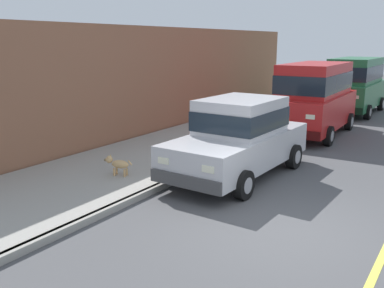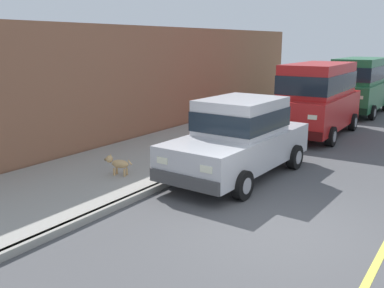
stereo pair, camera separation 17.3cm
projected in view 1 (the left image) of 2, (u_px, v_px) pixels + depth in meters
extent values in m
plane|color=#4C4C4F|center=(285.00, 232.00, 7.59)|extent=(80.00, 80.00, 0.00)
cube|color=gray|center=(143.00, 194.00, 9.26)|extent=(0.16, 64.00, 0.14)
cube|color=#99968E|center=(84.00, 180.00, 10.21)|extent=(3.60, 64.00, 0.14)
cube|color=#E0D64C|center=(383.00, 256.00, 6.75)|extent=(0.12, 57.60, 0.01)
cube|color=#BCBCC1|center=(238.00, 148.00, 10.63)|extent=(1.94, 4.55, 0.76)
cube|color=#BCBCC1|center=(241.00, 116.00, 10.52)|extent=(1.65, 2.15, 0.84)
cube|color=#19232D|center=(241.00, 118.00, 10.54)|extent=(1.69, 2.19, 0.46)
cube|color=#424243|center=(187.00, 181.00, 8.92)|extent=(1.77, 0.26, 0.28)
cube|color=#424243|center=(275.00, 141.00, 12.44)|extent=(1.77, 0.26, 0.28)
cylinder|color=black|center=(243.00, 185.00, 9.10)|extent=(0.24, 0.65, 0.64)
cylinder|color=#9E9EA3|center=(243.00, 185.00, 9.10)|extent=(0.25, 0.36, 0.35)
cylinder|color=black|center=(175.00, 171.00, 10.10)|extent=(0.24, 0.65, 0.64)
cylinder|color=#9E9EA3|center=(175.00, 171.00, 10.10)|extent=(0.25, 0.36, 0.35)
cylinder|color=black|center=(294.00, 156.00, 11.33)|extent=(0.24, 0.65, 0.64)
cylinder|color=#9E9EA3|center=(294.00, 156.00, 11.33)|extent=(0.25, 0.36, 0.35)
cylinder|color=black|center=(234.00, 147.00, 12.33)|extent=(0.24, 0.65, 0.64)
cylinder|color=#9E9EA3|center=(234.00, 147.00, 12.33)|extent=(0.25, 0.36, 0.35)
cube|color=#EAEACC|center=(209.00, 169.00, 8.51)|extent=(0.28, 0.09, 0.14)
cube|color=#EAEACC|center=(164.00, 160.00, 9.12)|extent=(0.28, 0.09, 0.14)
cube|color=red|center=(314.00, 110.00, 15.39)|extent=(2.01, 4.84, 1.10)
cube|color=red|center=(316.00, 79.00, 15.13)|extent=(1.76, 3.84, 1.10)
cube|color=#19232D|center=(315.00, 82.00, 15.15)|extent=(1.80, 3.88, 0.61)
cube|color=#400A0A|center=(291.00, 133.00, 13.53)|extent=(1.87, 0.24, 0.28)
cube|color=#400A0A|center=(330.00, 113.00, 17.43)|extent=(1.87, 0.24, 0.28)
cylinder|color=black|center=(329.00, 136.00, 13.80)|extent=(0.23, 0.64, 0.64)
cylinder|color=#9E9EA3|center=(329.00, 136.00, 13.80)|extent=(0.25, 0.36, 0.35)
cylinder|color=black|center=(272.00, 130.00, 14.76)|extent=(0.23, 0.64, 0.64)
cylinder|color=#9E9EA3|center=(272.00, 130.00, 14.76)|extent=(0.25, 0.36, 0.35)
cylinder|color=black|center=(349.00, 121.00, 16.26)|extent=(0.23, 0.64, 0.64)
cylinder|color=#9E9EA3|center=(349.00, 121.00, 16.26)|extent=(0.25, 0.36, 0.35)
cylinder|color=black|center=(300.00, 117.00, 17.23)|extent=(0.23, 0.64, 0.64)
cylinder|color=#9E9EA3|center=(300.00, 117.00, 17.23)|extent=(0.25, 0.36, 0.35)
cube|color=#EAEACC|center=(311.00, 117.00, 13.07)|extent=(0.28, 0.09, 0.14)
cube|color=#EAEACC|center=(274.00, 114.00, 13.67)|extent=(0.28, 0.09, 0.14)
cube|color=#23663D|center=(354.00, 94.00, 20.01)|extent=(1.91, 4.80, 1.10)
cube|color=#23663D|center=(356.00, 70.00, 19.75)|extent=(1.68, 3.80, 1.10)
cube|color=#19232D|center=(356.00, 72.00, 19.77)|extent=(1.72, 3.84, 0.61)
cube|color=black|center=(340.00, 110.00, 18.18)|extent=(1.86, 0.20, 0.28)
cube|color=black|center=(364.00, 98.00, 22.02)|extent=(1.86, 0.20, 0.28)
cylinder|color=black|center=(368.00, 112.00, 18.42)|extent=(0.22, 0.64, 0.64)
cylinder|color=#9E9EA3|center=(368.00, 112.00, 18.42)|extent=(0.24, 0.35, 0.35)
cylinder|color=black|center=(323.00, 108.00, 19.42)|extent=(0.22, 0.64, 0.64)
cylinder|color=#9E9EA3|center=(323.00, 108.00, 19.42)|extent=(0.24, 0.35, 0.35)
cylinder|color=black|center=(381.00, 104.00, 20.85)|extent=(0.22, 0.64, 0.64)
cylinder|color=#9E9EA3|center=(381.00, 104.00, 20.85)|extent=(0.24, 0.35, 0.35)
cylinder|color=black|center=(341.00, 101.00, 21.85)|extent=(0.22, 0.64, 0.64)
cylinder|color=#9E9EA3|center=(341.00, 101.00, 21.85)|extent=(0.24, 0.35, 0.35)
cube|color=#EAEACC|center=(356.00, 97.00, 17.71)|extent=(0.28, 0.08, 0.14)
cube|color=#EAEACC|center=(327.00, 95.00, 18.34)|extent=(0.28, 0.08, 0.14)
ellipsoid|color=tan|center=(120.00, 164.00, 10.26)|extent=(0.48, 0.30, 0.20)
cylinder|color=tan|center=(114.00, 172.00, 10.29)|extent=(0.05, 0.05, 0.18)
cylinder|color=tan|center=(117.00, 171.00, 10.40)|extent=(0.05, 0.05, 0.18)
cylinder|color=tan|center=(124.00, 173.00, 10.21)|extent=(0.05, 0.05, 0.18)
cylinder|color=tan|center=(127.00, 172.00, 10.32)|extent=(0.05, 0.05, 0.18)
sphere|color=tan|center=(109.00, 159.00, 10.33)|extent=(0.17, 0.17, 0.17)
ellipsoid|color=brown|center=(106.00, 160.00, 10.36)|extent=(0.12, 0.09, 0.06)
cone|color=tan|center=(108.00, 157.00, 10.26)|extent=(0.06, 0.06, 0.07)
cone|color=tan|center=(110.00, 156.00, 10.35)|extent=(0.06, 0.06, 0.07)
cylinder|color=tan|center=(130.00, 163.00, 10.16)|extent=(0.12, 0.06, 0.13)
cylinder|color=red|center=(223.00, 146.00, 13.04)|extent=(0.24, 0.24, 0.06)
cylinder|color=red|center=(223.00, 137.00, 12.97)|extent=(0.17, 0.17, 0.55)
sphere|color=red|center=(223.00, 126.00, 12.90)|extent=(0.15, 0.15, 0.15)
cylinder|color=red|center=(220.00, 135.00, 13.03)|extent=(0.10, 0.07, 0.07)
cylinder|color=red|center=(227.00, 136.00, 12.90)|extent=(0.10, 0.07, 0.07)
cube|color=#8C5B42|center=(167.00, 80.00, 16.00)|extent=(0.50, 20.00, 3.76)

